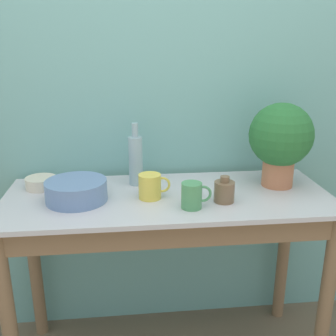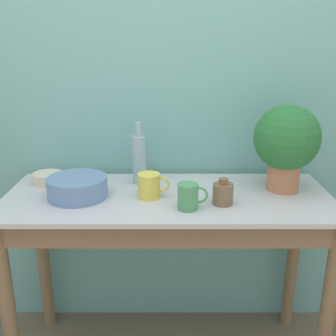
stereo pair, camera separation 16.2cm
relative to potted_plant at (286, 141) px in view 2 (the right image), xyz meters
name	(u,v)px [view 2 (the right image)]	position (x,y,z in m)	size (l,w,h in m)	color
wall_back	(168,98)	(-0.50, 0.27, 0.15)	(6.00, 0.05, 2.40)	#70ADA8
counter_table	(168,235)	(-0.50, -0.09, -0.40)	(1.38, 0.55, 0.84)	#846647
potted_plant	(286,141)	(0.00, 0.00, 0.00)	(0.28, 0.28, 0.37)	#B7704C
bowl_wash_large	(77,187)	(-0.88, -0.08, -0.17)	(0.25, 0.25, 0.09)	#6684B2
bottle_tall	(139,158)	(-0.63, 0.08, -0.10)	(0.06, 0.06, 0.28)	#93B2BC
bottle_short	(223,193)	(-0.28, -0.16, -0.17)	(0.08, 0.08, 0.11)	brown
mug_green	(189,196)	(-0.42, -0.21, -0.17)	(0.12, 0.08, 0.10)	#4C935B
mug_yellow	(150,186)	(-0.58, -0.09, -0.17)	(0.13, 0.09, 0.10)	#E5CC4C
bowl_small_cream	(48,178)	(-1.05, 0.08, -0.19)	(0.13, 0.13, 0.05)	beige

